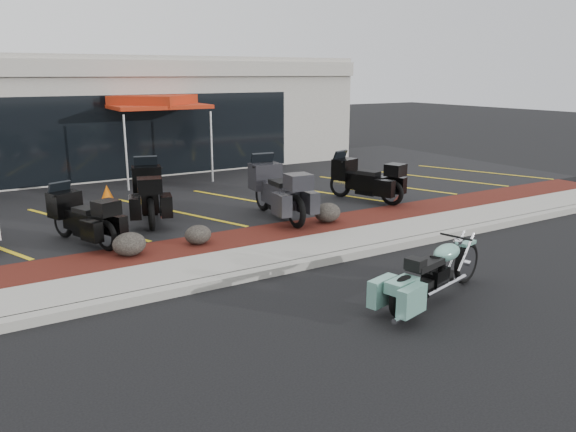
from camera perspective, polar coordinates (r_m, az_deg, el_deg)
ground at (r=9.22m, az=1.03°, el=-7.64°), size 90.00×90.00×0.00m
curb at (r=9.92m, az=-1.76°, el=-5.57°), size 24.00×0.25×0.15m
sidewalk at (r=10.50m, az=-3.65°, el=-4.45°), size 24.00×1.20×0.15m
mulch_bed at (r=11.53m, az=-6.43°, el=-2.77°), size 24.00×1.20×0.16m
upper_lot at (r=16.44m, az=-14.41°, el=2.01°), size 26.00×9.60×0.15m
dealership_building at (r=22.22m, az=-19.59°, el=9.77°), size 18.00×8.16×4.00m
boulder_left at (r=10.80m, az=-15.83°, el=-2.76°), size 0.62×0.52×0.44m
boulder_mid at (r=11.23m, az=-9.13°, el=-1.89°), size 0.54×0.45×0.38m
boulder_right at (r=12.75m, az=4.03°, el=0.35°), size 0.62×0.52×0.44m
hero_cruiser at (r=9.85m, az=17.69°, el=-3.96°), size 2.78×1.34×0.95m
touring_black_front at (r=12.35m, az=-21.97°, el=0.59°), size 1.45×2.17×1.18m
touring_black_mid at (r=13.99m, az=-14.14°, el=3.15°), size 1.50×2.54×1.39m
touring_grey at (r=13.73m, az=-2.57°, el=3.47°), size 1.15×2.55×1.44m
touring_black_rear at (r=15.35m, az=5.35°, el=4.28°), size 1.51×2.36×1.28m
traffic_cone at (r=15.61m, az=-17.90°, el=2.24°), size 0.46×0.46×0.44m
popup_canopy at (r=18.28m, az=-13.48°, el=11.10°), size 3.73×3.73×2.64m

